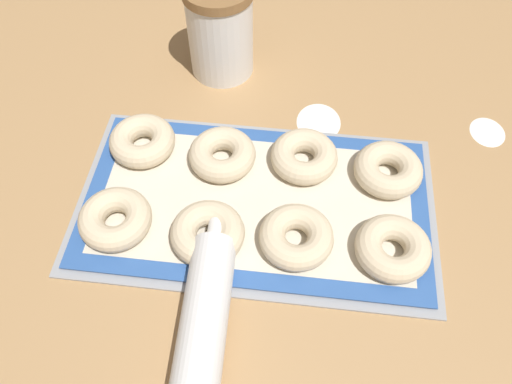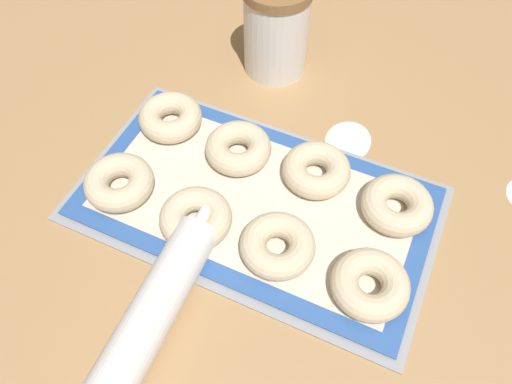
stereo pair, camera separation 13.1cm
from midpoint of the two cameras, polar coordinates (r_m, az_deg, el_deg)
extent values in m
plane|color=#A87F51|center=(0.75, 5.72, -2.39)|extent=(2.80, 2.80, 0.00)
cube|color=#93969B|center=(0.75, 4.96, -1.77)|extent=(0.53, 0.31, 0.01)
cube|color=#2D569E|center=(0.74, 4.98, -1.55)|extent=(0.51, 0.28, 0.00)
cube|color=beige|center=(0.74, 4.99, -1.53)|extent=(0.46, 0.23, 0.00)
torus|color=beige|center=(0.75, -10.71, 0.46)|extent=(0.10, 0.10, 0.04)
torus|color=beige|center=(0.70, -1.69, -3.74)|extent=(0.10, 0.10, 0.04)
torus|color=beige|center=(0.68, 7.95, -6.82)|extent=(0.10, 0.10, 0.04)
torus|color=beige|center=(0.69, 18.35, -10.78)|extent=(0.10, 0.10, 0.04)
torus|color=beige|center=(0.82, -5.34, 7.98)|extent=(0.10, 0.10, 0.04)
torus|color=beige|center=(0.77, 2.74, 4.44)|extent=(0.10, 0.10, 0.04)
torus|color=beige|center=(0.76, 11.78, 1.87)|extent=(0.10, 0.10, 0.04)
torus|color=beige|center=(0.76, 20.61, -2.04)|extent=(0.10, 0.10, 0.04)
cylinder|color=white|center=(0.91, 6.61, 17.28)|extent=(0.11, 0.11, 0.15)
cylinder|color=silver|center=(0.63, -7.54, -17.26)|extent=(0.07, 0.34, 0.06)
cylinder|color=silver|center=(0.70, -0.41, -3.39)|extent=(0.03, 0.05, 0.03)
ellipsoid|color=white|center=(0.85, 14.88, 5.23)|extent=(0.07, 0.09, 0.00)
camera|label=1|loc=(0.07, -84.81, 7.40)|focal=35.00mm
camera|label=2|loc=(0.07, 95.19, -7.40)|focal=35.00mm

